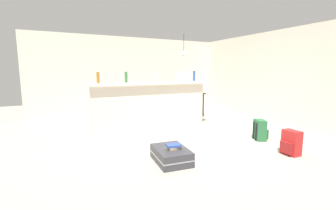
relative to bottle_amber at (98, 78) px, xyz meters
name	(u,v)px	position (x,y,z in m)	size (l,w,h in m)	color
ground_plane	(179,134)	(1.64, -0.59, -1.29)	(13.00, 13.00, 0.05)	#ADA393
wall_back	(135,76)	(1.64, 2.46, -0.01)	(6.60, 0.10, 2.50)	silver
wall_right	(265,76)	(4.69, -0.29, -0.01)	(0.10, 6.00, 2.50)	silver
partition_half_wall	(152,107)	(1.22, 0.00, -0.72)	(2.80, 0.20, 1.09)	silver
bar_countertop	(152,83)	(1.22, 0.00, -0.15)	(2.96, 0.40, 0.05)	white
bottle_amber	(98,78)	(0.00, 0.00, 0.00)	(0.06, 0.06, 0.24)	#9E661E
bottle_green	(126,77)	(0.63, 0.05, 0.00)	(0.06, 0.06, 0.25)	#2D6B38
bottle_clear	(155,77)	(1.27, -0.10, 0.01)	(0.07, 0.07, 0.26)	silver
bottle_white	(177,77)	(1.85, -0.09, 0.01)	(0.07, 0.07, 0.26)	silver
bottle_blue	(194,76)	(2.43, 0.04, 0.01)	(0.07, 0.07, 0.27)	#284C89
grocery_bag	(184,77)	(2.10, -0.02, -0.01)	(0.26, 0.18, 0.22)	silver
dining_table	(184,96)	(2.76, 1.09, -0.62)	(1.10, 0.80, 0.74)	#332319
dining_chair_near_partition	(191,102)	(2.69, 0.58, -0.75)	(0.46, 0.46, 0.93)	black
pendant_lamp	(184,53)	(2.75, 1.13, 0.68)	(0.34, 0.34, 0.67)	black
suitcase_flat_charcoal	(171,155)	(0.72, -1.99, -1.15)	(0.56, 0.86, 0.22)	#38383D
backpack_red	(291,143)	(2.67, -2.62, -1.06)	(0.26, 0.29, 0.42)	red
backpack_green	(260,130)	(2.88, -1.78, -1.06)	(0.32, 0.33, 0.42)	#286B3D
book_stack	(174,146)	(0.74, -2.02, -1.01)	(0.26, 0.20, 0.07)	tan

